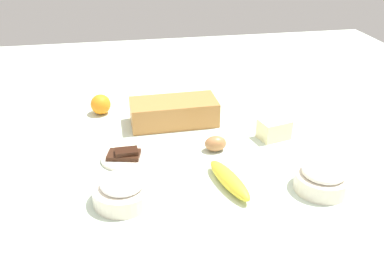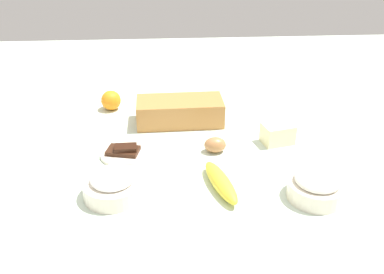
% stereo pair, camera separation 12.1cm
% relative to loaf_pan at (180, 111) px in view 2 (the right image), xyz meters
% --- Properties ---
extents(ground_plane, '(2.40, 2.40, 0.02)m').
position_rel_loaf_pan_xyz_m(ground_plane, '(0.03, -0.18, -0.05)').
color(ground_plane, silver).
extents(loaf_pan, '(0.28, 0.14, 0.08)m').
position_rel_loaf_pan_xyz_m(loaf_pan, '(0.00, 0.00, 0.00)').
color(loaf_pan, '#B77A3D').
rests_on(loaf_pan, ground_plane).
extents(flour_bowl, '(0.14, 0.14, 0.07)m').
position_rel_loaf_pan_xyz_m(flour_bowl, '(0.31, -0.43, -0.01)').
color(flour_bowl, silver).
rests_on(flour_bowl, ground_plane).
extents(sugar_bowl, '(0.15, 0.15, 0.07)m').
position_rel_loaf_pan_xyz_m(sugar_bowl, '(-0.18, -0.39, -0.01)').
color(sugar_bowl, silver).
rests_on(sugar_bowl, ground_plane).
extents(banana, '(0.09, 0.19, 0.04)m').
position_rel_loaf_pan_xyz_m(banana, '(0.09, -0.38, -0.02)').
color(banana, yellow).
rests_on(banana, ground_plane).
extents(orange_fruit, '(0.07, 0.07, 0.07)m').
position_rel_loaf_pan_xyz_m(orange_fruit, '(-0.24, 0.12, -0.01)').
color(orange_fruit, orange).
rests_on(orange_fruit, ground_plane).
extents(butter_block, '(0.10, 0.08, 0.06)m').
position_rel_loaf_pan_xyz_m(butter_block, '(0.29, -0.16, -0.01)').
color(butter_block, '#F4EDB2').
rests_on(butter_block, ground_plane).
extents(egg_near_butter, '(0.06, 0.05, 0.05)m').
position_rel_loaf_pan_xyz_m(egg_near_butter, '(0.09, -0.20, -0.02)').
color(egg_near_butter, '#AC7446').
rests_on(egg_near_butter, ground_plane).
extents(chocolate_plate, '(0.13, 0.13, 0.03)m').
position_rel_loaf_pan_xyz_m(chocolate_plate, '(-0.17, -0.20, -0.03)').
color(chocolate_plate, silver).
rests_on(chocolate_plate, ground_plane).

